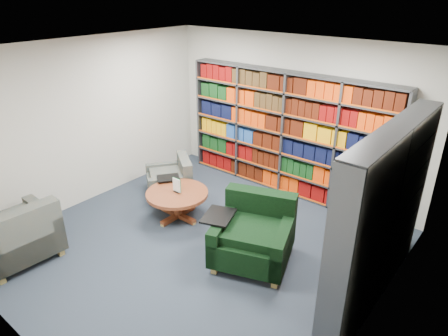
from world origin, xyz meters
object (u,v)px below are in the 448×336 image
Objects in this scene: chair_teal_left at (173,180)px; chair_green_right at (255,235)px; chair_teal_front at (18,237)px; coffee_table at (177,197)px.

chair_teal_left is 0.81× the size of chair_green_right.
chair_teal_left is 2.34m from chair_green_right.
chair_teal_left is 2.72m from chair_teal_front.
coffee_table is (-1.59, 0.07, 0.01)m from chair_green_right.
coffee_table is (0.91, 2.17, 0.02)m from chair_teal_front.
chair_teal_front is 2.36m from coffee_table.
chair_teal_front reaches higher than coffee_table.
chair_teal_left is 0.86m from coffee_table.
chair_teal_front is at bearing -112.83° from coffee_table.
chair_green_right is 1.13× the size of chair_teal_front.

